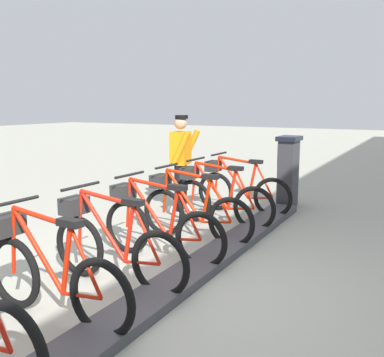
{
  "coord_description": "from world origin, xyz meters",
  "views": [
    {
      "loc": [
        -2.14,
        3.55,
        1.85
      ],
      "look_at": [
        0.5,
        -1.3,
        0.9
      ],
      "focal_mm": 40.75,
      "sensor_mm": 36.0,
      "label": 1
    }
  ],
  "objects_px": {
    "worker_near_rack": "(181,159)",
    "bike_docked_3": "(157,225)",
    "payment_kiosk": "(288,170)",
    "bike_docked_1": "(218,198)",
    "bike_docked_4": "(111,245)",
    "bike_docked_0": "(239,189)",
    "bike_docked_2": "(191,210)",
    "bike_docked_5": "(48,273)"
  },
  "relations": [
    {
      "from": "worker_near_rack",
      "to": "bike_docked_3",
      "type": "bearing_deg",
      "value": 113.11
    },
    {
      "from": "payment_kiosk",
      "to": "worker_near_rack",
      "type": "height_order",
      "value": "worker_near_rack"
    },
    {
      "from": "bike_docked_1",
      "to": "bike_docked_4",
      "type": "bearing_deg",
      "value": 90.0
    },
    {
      "from": "bike_docked_3",
      "to": "bike_docked_4",
      "type": "bearing_deg",
      "value": 90.0
    },
    {
      "from": "bike_docked_0",
      "to": "bike_docked_4",
      "type": "bearing_deg",
      "value": 90.0
    },
    {
      "from": "bike_docked_0",
      "to": "bike_docked_3",
      "type": "bearing_deg",
      "value": 90.0
    },
    {
      "from": "bike_docked_0",
      "to": "bike_docked_4",
      "type": "relative_size",
      "value": 1.0
    },
    {
      "from": "bike_docked_2",
      "to": "worker_near_rack",
      "type": "distance_m",
      "value": 1.75
    },
    {
      "from": "bike_docked_3",
      "to": "bike_docked_4",
      "type": "xyz_separation_m",
      "value": [
        0.0,
        0.85,
        0.0
      ]
    },
    {
      "from": "bike_docked_1",
      "to": "worker_near_rack",
      "type": "height_order",
      "value": "worker_near_rack"
    },
    {
      "from": "bike_docked_4",
      "to": "bike_docked_3",
      "type": "bearing_deg",
      "value": -90.0
    },
    {
      "from": "bike_docked_0",
      "to": "bike_docked_3",
      "type": "xyz_separation_m",
      "value": [
        0.0,
        2.55,
        0.0
      ]
    },
    {
      "from": "bike_docked_5",
      "to": "payment_kiosk",
      "type": "bearing_deg",
      "value": -96.32
    },
    {
      "from": "bike_docked_2",
      "to": "bike_docked_3",
      "type": "height_order",
      "value": "same"
    },
    {
      "from": "bike_docked_3",
      "to": "bike_docked_5",
      "type": "height_order",
      "value": "same"
    },
    {
      "from": "bike_docked_3",
      "to": "bike_docked_5",
      "type": "distance_m",
      "value": 1.7
    },
    {
      "from": "bike_docked_1",
      "to": "bike_docked_3",
      "type": "height_order",
      "value": "same"
    },
    {
      "from": "payment_kiosk",
      "to": "bike_docked_2",
      "type": "height_order",
      "value": "payment_kiosk"
    },
    {
      "from": "bike_docked_1",
      "to": "bike_docked_5",
      "type": "height_order",
      "value": "same"
    },
    {
      "from": "bike_docked_2",
      "to": "payment_kiosk",
      "type": "bearing_deg",
      "value": -102.34
    },
    {
      "from": "bike_docked_0",
      "to": "bike_docked_3",
      "type": "distance_m",
      "value": 2.55
    },
    {
      "from": "payment_kiosk",
      "to": "worker_near_rack",
      "type": "distance_m",
      "value": 1.97
    },
    {
      "from": "bike_docked_4",
      "to": "bike_docked_1",
      "type": "bearing_deg",
      "value": -90.0
    },
    {
      "from": "bike_docked_0",
      "to": "bike_docked_5",
      "type": "distance_m",
      "value": 4.25
    },
    {
      "from": "bike_docked_0",
      "to": "bike_docked_2",
      "type": "bearing_deg",
      "value": 90.0
    },
    {
      "from": "bike_docked_2",
      "to": "bike_docked_4",
      "type": "xyz_separation_m",
      "value": [
        0.0,
        1.7,
        0.0
      ]
    },
    {
      "from": "bike_docked_3",
      "to": "worker_near_rack",
      "type": "xyz_separation_m",
      "value": [
        0.96,
        -2.24,
        0.48
      ]
    },
    {
      "from": "payment_kiosk",
      "to": "worker_near_rack",
      "type": "xyz_separation_m",
      "value": [
        1.53,
        1.22,
        0.24
      ]
    },
    {
      "from": "payment_kiosk",
      "to": "bike_docked_2",
      "type": "distance_m",
      "value": 2.69
    },
    {
      "from": "bike_docked_5",
      "to": "bike_docked_0",
      "type": "bearing_deg",
      "value": -90.0
    },
    {
      "from": "bike_docked_3",
      "to": "bike_docked_4",
      "type": "distance_m",
      "value": 0.85
    },
    {
      "from": "bike_docked_0",
      "to": "bike_docked_4",
      "type": "height_order",
      "value": "same"
    },
    {
      "from": "bike_docked_2",
      "to": "worker_near_rack",
      "type": "xyz_separation_m",
      "value": [
        0.96,
        -1.39,
        0.48
      ]
    },
    {
      "from": "bike_docked_2",
      "to": "bike_docked_4",
      "type": "bearing_deg",
      "value": 90.0
    },
    {
      "from": "payment_kiosk",
      "to": "bike_docked_3",
      "type": "distance_m",
      "value": 3.52
    },
    {
      "from": "bike_docked_0",
      "to": "bike_docked_1",
      "type": "bearing_deg",
      "value": 90.0
    },
    {
      "from": "bike_docked_1",
      "to": "bike_docked_0",
      "type": "bearing_deg",
      "value": -90.0
    },
    {
      "from": "bike_docked_4",
      "to": "worker_near_rack",
      "type": "bearing_deg",
      "value": -72.82
    },
    {
      "from": "bike_docked_3",
      "to": "bike_docked_5",
      "type": "xyz_separation_m",
      "value": [
        0.0,
        1.7,
        0.0
      ]
    },
    {
      "from": "bike_docked_2",
      "to": "bike_docked_5",
      "type": "height_order",
      "value": "same"
    },
    {
      "from": "bike_docked_1",
      "to": "bike_docked_2",
      "type": "xyz_separation_m",
      "value": [
        0.0,
        0.85,
        0.0
      ]
    },
    {
      "from": "bike_docked_3",
      "to": "bike_docked_0",
      "type": "bearing_deg",
      "value": -90.0
    }
  ]
}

